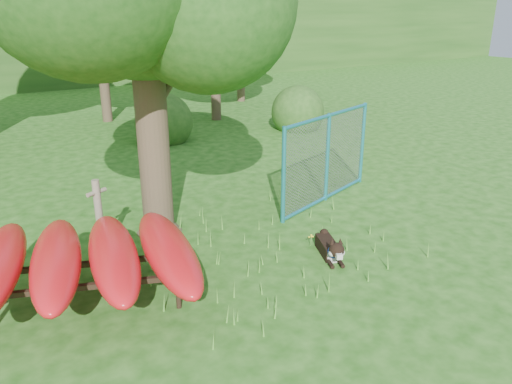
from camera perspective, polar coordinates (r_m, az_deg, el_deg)
ground at (r=7.75m, az=3.79°, el=-9.79°), size 80.00×80.00×0.00m
wooden_post at (r=8.48m, az=-17.48°, el=-2.70°), size 0.36×0.21×1.33m
kayak_rack at (r=7.11m, az=-18.93°, el=-7.18°), size 3.35×3.62×0.95m
husky_dog at (r=8.33m, az=8.53°, el=-6.41°), size 0.62×0.99×0.48m
fence_section at (r=10.60m, az=8.15°, el=3.90°), size 3.11×1.04×3.14m
wildflower_clump at (r=8.71m, az=6.33°, el=-5.16°), size 0.09×0.08×0.20m
bg_tree_c at (r=19.15m, az=-17.83°, el=19.85°), size 4.00×4.00×6.12m
shrub_right at (r=17.47m, az=4.72°, el=7.17°), size 1.80×1.80×1.80m
shrub_mid at (r=16.03m, az=-10.35°, el=5.75°), size 1.80×1.80×1.80m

